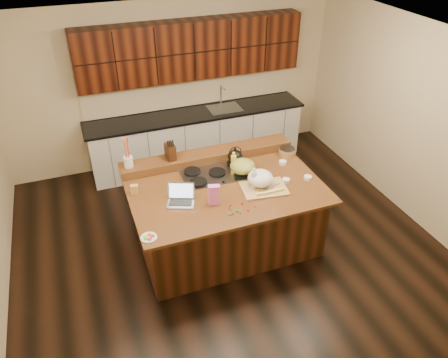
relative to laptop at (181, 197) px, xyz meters
name	(u,v)px	position (x,y,z in m)	size (l,w,h in m)	color
room	(225,157)	(0.61, 0.11, 0.37)	(5.52, 5.02, 2.72)	black
island	(225,215)	(0.61, 0.11, -0.51)	(2.40, 1.60, 0.92)	black
back_ledge	(207,156)	(0.61, 0.81, 0.00)	(2.40, 0.30, 0.12)	black
cooktop	(217,173)	(0.61, 0.41, -0.04)	(0.92, 0.52, 0.05)	gray
back_counter	(195,109)	(0.91, 2.34, 0.00)	(3.70, 0.66, 2.40)	silver
kettle	(235,157)	(0.91, 0.54, 0.08)	(0.20, 0.20, 0.18)	black
green_bowl	(243,166)	(0.91, 0.28, 0.08)	(0.32, 0.32, 0.18)	olive
laptop	(181,197)	(0.00, 0.00, 0.00)	(0.39, 0.35, 0.22)	#B7B7BC
oil_bottle	(234,165)	(0.81, 0.35, 0.08)	(0.07, 0.07, 0.27)	gold
vinegar_bottle	(254,180)	(0.92, -0.06, 0.07)	(0.06, 0.06, 0.25)	silver
wooden_tray	(261,180)	(1.02, -0.06, 0.04)	(0.60, 0.47, 0.22)	tan
ramekin_a	(286,181)	(1.36, -0.06, -0.04)	(0.10, 0.10, 0.04)	white
ramekin_b	(308,178)	(1.66, -0.10, -0.04)	(0.10, 0.10, 0.04)	white
ramekin_c	(283,162)	(1.53, 0.35, -0.04)	(0.10, 0.10, 0.04)	white
strainer_bowl	(287,152)	(1.69, 0.53, -0.01)	(0.24, 0.24, 0.09)	#996B3F
kitchen_timer	(262,191)	(0.97, -0.18, -0.02)	(0.08, 0.08, 0.07)	silver
pink_bag	(214,195)	(0.35, -0.18, 0.07)	(0.14, 0.07, 0.26)	pink
candy_plate	(149,237)	(-0.50, -0.52, -0.05)	(0.18, 0.18, 0.01)	white
package_box	(134,189)	(-0.49, 0.35, 0.00)	(0.09, 0.06, 0.12)	gold
utensil_crock	(128,162)	(-0.46, 0.81, 0.13)	(0.12, 0.12, 0.14)	white
knife_block	(170,152)	(0.09, 0.81, 0.17)	(0.11, 0.17, 0.21)	black
gumdrop_0	(233,214)	(0.49, -0.45, -0.05)	(0.02, 0.02, 0.02)	red
gumdrop_1	(231,215)	(0.46, -0.46, -0.05)	(0.02, 0.02, 0.02)	#198C26
gumdrop_2	(229,208)	(0.49, -0.33, -0.05)	(0.02, 0.02, 0.02)	red
gumdrop_3	(236,211)	(0.55, -0.41, -0.05)	(0.02, 0.02, 0.02)	#198C26
gumdrop_4	(231,206)	(0.52, -0.30, -0.05)	(0.02, 0.02, 0.02)	red
gumdrop_5	(238,211)	(0.56, -0.43, -0.05)	(0.02, 0.02, 0.02)	#198C26
gumdrop_6	(248,210)	(0.68, -0.45, -0.05)	(0.02, 0.02, 0.02)	red
gumdrop_7	(241,213)	(0.58, -0.47, -0.05)	(0.02, 0.02, 0.02)	#198C26
gumdrop_8	(255,206)	(0.78, -0.41, -0.05)	(0.02, 0.02, 0.02)	red
gumdrop_9	(228,214)	(0.44, -0.43, -0.05)	(0.02, 0.02, 0.02)	#198C26
gumdrop_10	(242,204)	(0.66, -0.31, -0.05)	(0.02, 0.02, 0.02)	red
gumdrop_11	(230,210)	(0.49, -0.37, -0.05)	(0.02, 0.02, 0.02)	#198C26
gumdrop_12	(242,203)	(0.67, -0.30, -0.05)	(0.02, 0.02, 0.02)	red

